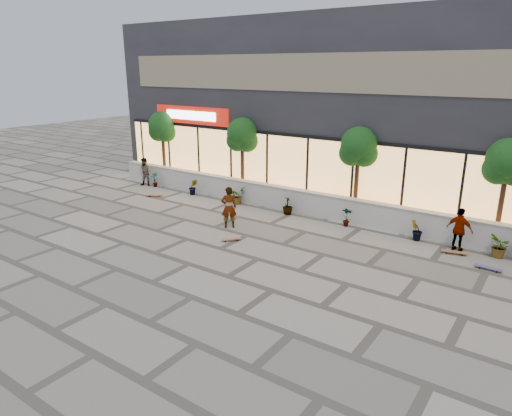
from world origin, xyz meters
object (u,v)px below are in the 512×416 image
Objects in this scene: tree_east at (507,165)px; skater_left at (145,172)px; tree_mideast at (358,149)px; skater_right_near at (460,230)px; skateboard_right_near at (454,252)px; tree_midwest at (242,137)px; skateboard_center at (231,239)px; skateboard_left at (154,195)px; skateboard_right_far at (488,268)px; skater_center at (229,207)px; tree_west at (162,128)px.

tree_east is 17.24m from skater_left.
tree_mideast reaches higher than skater_right_near.
skateboard_right_near is at bearing -20.43° from skater_left.
tree_east is at bearing 0.00° from tree_midwest.
skateboard_center is (-8.15, -5.26, -2.91)m from tree_east.
skateboard_center is at bearing 39.85° from skater_right_near.
skater_right_near is (-1.00, -1.40, -2.20)m from tree_east.
skateboard_right_far is (15.26, 0.11, 0.00)m from skateboard_left.
skateboard_left is (-6.91, 2.61, 0.01)m from skateboard_center.
tree_mideast reaches higher than skateboard_right_far.
skater_center reaches higher than skater_right_near.
tree_west is at bearing 161.31° from skateboard_right_near.
skateboard_right_far is at bearing 147.91° from skater_right_near.
skateboard_left is at bearing -143.38° from tree_midwest.
skateboard_right_near is (16.04, -0.39, -0.69)m from skater_left.
skateboard_center is 7.39m from skateboard_left.
skateboard_right_near is at bearing 101.50° from skater_right_near.
skateboard_center is 8.78m from skateboard_right_far.
tree_mideast is 5.72× the size of skateboard_center.
tree_midwest is at bearing 0.00° from tree_west.
tree_east is at bearing 97.93° from skateboard_right_far.
skateboard_left is (-14.06, -1.25, -0.70)m from skater_right_near.
skater_right_near is 14.13m from skateboard_left.
tree_midwest is 2.30× the size of skater_center.
tree_west is 17.00m from tree_east.
tree_east is 2.30× the size of skater_center.
skateboard_right_far is (11.70, -2.54, -2.90)m from tree_midwest.
skater_center is 1.72m from skateboard_center.
tree_midwest is 1.00× the size of tree_mideast.
skateboard_left reaches higher than skateboard_center.
skateboard_left and skateboard_right_near have the same top height.
tree_mideast is 5.88m from skater_center.
skateboard_right_far is at bearing -31.48° from skateboard_center.
tree_west is 9.11m from skater_center.
tree_east is 10.25m from skater_center.
tree_west reaches higher than skateboard_right_near.
skateboard_right_far is (17.20, -2.54, -2.90)m from tree_west.
tree_east is 3.56m from skateboard_right_near.
skater_right_near is (10.50, -1.40, -2.20)m from tree_midwest.
skater_left reaches higher than skateboard_right_near.
skateboard_left is 15.26m from skateboard_right_far.
skater_center is at bearing -131.72° from tree_mideast.
tree_mideast reaches higher than skateboard_left.
skater_left reaches higher than skateboard_center.
tree_mideast is 6.57m from skateboard_center.
skater_center is at bearing -41.16° from skateboard_left.
tree_west is at bearing -68.83° from skater_center.
tree_west is 4.62× the size of skateboard_right_far.
skater_right_near reaches higher than skateboard_right_near.
tree_west is 11.50m from tree_mideast.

